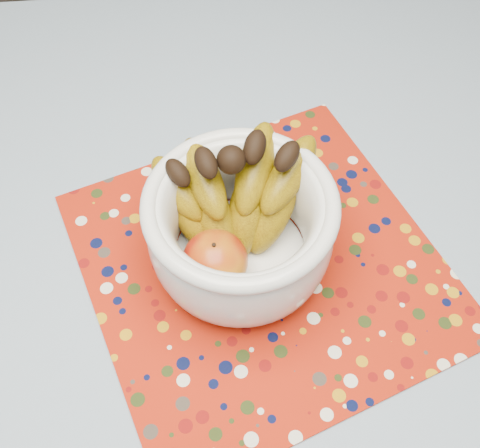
% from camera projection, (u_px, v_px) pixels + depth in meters
% --- Properties ---
extents(table, '(1.20, 1.20, 0.75)m').
position_uv_depth(table, '(191.00, 329.00, 0.79)').
color(table, brown).
rests_on(table, ground).
extents(tablecloth, '(1.32, 1.32, 0.01)m').
position_uv_depth(tablecloth, '(187.00, 304.00, 0.72)').
color(tablecloth, slate).
rests_on(tablecloth, table).
extents(placemat, '(0.57, 0.57, 0.00)m').
position_uv_depth(placemat, '(262.00, 263.00, 0.75)').
color(placemat, '#991908').
rests_on(placemat, tablecloth).
extents(fruit_bowl, '(0.29, 0.25, 0.18)m').
position_uv_depth(fruit_bowl, '(238.00, 216.00, 0.69)').
color(fruit_bowl, silver).
rests_on(fruit_bowl, placemat).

